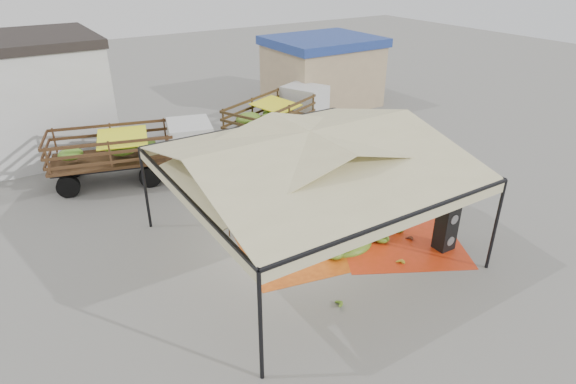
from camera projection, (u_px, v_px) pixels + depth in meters
ground at (307, 245)px, 16.01m from camera, size 90.00×90.00×0.00m
canopy_tent at (309, 154)px, 14.52m from camera, size 8.10×8.10×4.00m
building_tan at (322, 71)px, 29.64m from camera, size 6.30×5.30×4.10m
tarp_left at (303, 245)px, 16.04m from camera, size 4.79×4.64×0.01m
tarp_right at (397, 236)px, 16.53m from camera, size 5.47×5.55×0.01m
banana_heap at (336, 214)px, 16.82m from camera, size 5.48×4.66×1.10m
hand_yellow_a at (355, 246)px, 15.77m from camera, size 0.55×0.49×0.21m
hand_yellow_b at (400, 262)px, 14.99m from camera, size 0.47×0.42×0.18m
hand_red_a at (365, 241)px, 16.07m from camera, size 0.46×0.40×0.18m
hand_red_b at (409, 239)px, 16.22m from camera, size 0.43×0.37×0.18m
hand_green at (336, 303)px, 13.25m from camera, size 0.55×0.50×0.21m
hanging_bunches at (271, 163)px, 15.60m from camera, size 3.24×0.24×0.20m
speaker_stack at (446, 227)px, 15.51m from camera, size 0.59×0.52×1.61m
banana_leaves at (228, 230)px, 16.91m from camera, size 0.96×1.36×3.70m
vendor at (287, 166)px, 19.69m from camera, size 0.71×0.54×1.74m
truck_left at (139, 148)px, 20.12m from camera, size 6.92×3.90×2.25m
truck_right at (283, 112)px, 24.58m from camera, size 6.85×4.66×2.24m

